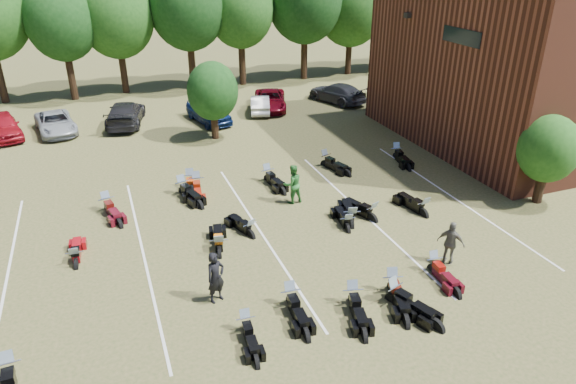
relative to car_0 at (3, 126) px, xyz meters
name	(u,v)px	position (x,y,z in m)	size (l,w,h in m)	color
ground	(354,254)	(14.76, -20.47, -0.80)	(160.00, 160.00, 0.00)	brown
car_0	(3,126)	(0.00, 0.00, 0.00)	(1.89, 4.69, 1.60)	maroon
car_2	(56,123)	(3.13, -0.17, -0.13)	(2.23, 4.83, 1.34)	#92969A
car_3	(125,113)	(7.63, -0.01, -0.01)	(2.22, 5.46, 1.59)	black
car_4	(208,111)	(13.13, -1.50, -0.01)	(1.86, 4.62, 1.57)	#0B1F52
car_5	(260,104)	(17.22, -0.58, -0.16)	(1.35, 3.86, 1.27)	beige
car_6	(270,100)	(18.19, -0.06, -0.10)	(2.32, 5.02, 1.40)	#620512
car_7	(337,93)	(23.77, -0.09, -0.06)	(2.08, 5.12, 1.48)	#343539
person_black	(216,277)	(8.86, -21.47, 0.16)	(0.70, 0.46, 1.93)	black
person_green	(293,184)	(14.11, -15.29, 0.17)	(0.94, 0.74, 1.94)	#286B29
person_grey	(451,243)	(17.94, -22.36, 0.10)	(1.05, 0.44, 1.79)	#5E5C51
motorcycle_0	(12,380)	(2.44, -22.99, -0.80)	(0.76, 2.38, 1.33)	black
motorcycle_1	(246,332)	(9.34, -23.40, -0.80)	(0.65, 2.04, 1.14)	black
motorcycle_2	(290,306)	(11.17, -22.67, -0.80)	(0.74, 2.32, 1.30)	black
motorcycle_3	(352,305)	(13.19, -23.38, -0.80)	(0.74, 2.33, 1.30)	black
motorcycle_4	(393,302)	(14.61, -23.79, -0.80)	(0.78, 2.45, 1.37)	black
motorcycle_5	(391,292)	(14.85, -23.24, -0.80)	(0.77, 2.41, 1.34)	black
motorcycle_6	(433,271)	(17.02, -22.68, -0.80)	(0.69, 2.16, 1.20)	#470A14
motorcycle_7	(77,266)	(4.23, -17.42, -0.80)	(0.70, 2.19, 1.22)	maroon
motorcycle_8	(220,255)	(9.65, -18.62, -0.80)	(0.77, 2.41, 1.35)	black
motorcycle_9	(250,236)	(11.23, -17.68, -0.80)	(0.70, 2.18, 1.22)	black
motorcycle_10	(347,230)	(15.37, -18.69, -0.80)	(0.70, 2.18, 1.22)	black
motorcycle_11	(351,225)	(15.74, -18.36, -0.80)	(0.78, 2.46, 1.37)	black
motorcycle_12	(423,215)	(19.26, -18.70, -0.80)	(0.77, 2.42, 1.35)	black
motorcycle_13	(371,220)	(16.81, -18.26, -0.80)	(0.77, 2.41, 1.34)	black
motorcycle_14	(108,211)	(5.64, -13.05, -0.80)	(0.77, 2.41, 1.34)	#4F0B16
motorcycle_15	(197,190)	(10.03, -12.30, -0.80)	(0.79, 2.48, 1.38)	maroon
motorcycle_16	(183,194)	(9.28, -12.50, -0.80)	(0.80, 2.50, 1.39)	black
motorcycle_17	(191,188)	(9.79, -11.87, -0.80)	(0.80, 2.52, 1.41)	black
motorcycle_18	(268,181)	(13.77, -12.52, -0.80)	(0.76, 2.37, 1.32)	black
motorcycle_19	(325,166)	(17.49, -11.73, -0.80)	(0.76, 2.40, 1.34)	black
motorcycle_20	(396,158)	(21.84, -12.17, -0.80)	(0.76, 2.38, 1.33)	black
tree_line	(184,12)	(13.76, 8.53, 5.51)	(56.00, 6.00, 9.79)	black
young_tree_near_building	(549,149)	(25.26, -19.47, 1.95)	(2.80, 2.80, 4.16)	black
young_tree_midfield	(213,91)	(12.76, -4.97, 2.29)	(3.20, 3.20, 4.70)	black
parking_lines	(260,232)	(11.76, -17.47, -0.79)	(20.10, 14.00, 0.01)	silver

